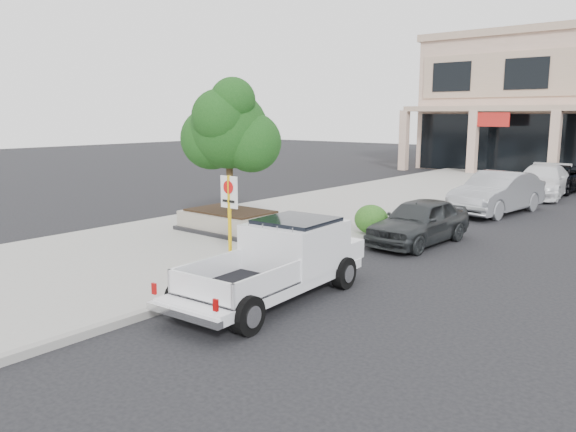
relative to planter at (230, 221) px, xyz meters
The scene contains 12 objects.
ground 6.79m from the planter, 32.20° to the right, with size 120.00×120.00×0.00m, color black.
sidewalk 2.43m from the planter, 84.40° to the left, with size 8.00×52.00×0.15m, color gray.
curb 4.84m from the planter, 29.73° to the left, with size 0.20×52.00×0.15m, color gray.
planter is the anchor object (origin of this frame).
planter_tree 2.95m from the planter, 48.97° to the left, with size 2.90×2.55×4.00m.
no_parking_sign 4.78m from the planter, 44.68° to the right, with size 0.55×0.09×2.30m.
hedge 4.57m from the planter, 32.86° to the left, with size 1.10×0.99×0.94m, color #1B4C15.
pickup_truck 6.80m from the planter, 37.55° to the right, with size 1.93×5.20×1.64m, color white, non-canonical shape.
curb_car_a 6.02m from the planter, 27.29° to the left, with size 1.65×4.09×1.39m, color #292C2D.
curb_car_b 11.00m from the planter, 61.41° to the left, with size 1.75×5.02×1.65m, color #989AA0.
curb_car_c 16.51m from the planter, 71.26° to the left, with size 2.13×5.24×1.52m, color white.
curb_car_d 18.93m from the planter, 73.59° to the left, with size 2.25×4.89×1.36m, color black.
Camera 1 is at (7.22, -9.08, 3.89)m, focal length 35.00 mm.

